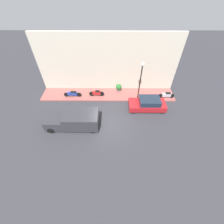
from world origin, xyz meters
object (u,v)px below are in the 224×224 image
Objects in this scene: motorcycle_blue at (73,94)px; motorcycle_red at (97,93)px; potted_plant at (119,87)px; scooter_silver at (166,95)px; parked_car at (148,104)px; streetlamp at (141,74)px; delivery_van at (73,120)px.

motorcycle_blue is 2.89m from motorcycle_red.
potted_plant reaches higher than motorcycle_blue.
scooter_silver is 1.95× the size of potted_plant.
parked_car is 3.28m from streetlamp.
potted_plant is at bearing -70.43° from motorcycle_red.
delivery_van is 11.06m from scooter_silver.
scooter_silver is (-0.19, -11.19, 0.00)m from motorcycle_blue.
delivery_van is 8.35m from streetlamp.
motorcycle_blue is 8.30m from streetlamp.
delivery_van is at bearing 140.45° from potted_plant.
potted_plant is (5.53, -4.57, -0.15)m from delivery_van.
scooter_silver is 5.78m from potted_plant.
parked_car is at bearing -133.82° from potted_plant.
delivery_van is at bearing 157.50° from motorcycle_red.
delivery_van reaches higher than motorcycle_red.
potted_plant is (0.95, -2.67, 0.15)m from motorcycle_red.
motorcycle_blue is at bearing 89.01° from scooter_silver.
parked_car is at bearing -151.17° from streetlamp.
motorcycle_blue is 0.46× the size of streetlamp.
delivery_van is 2.65× the size of scooter_silver.
delivery_van is 5.17× the size of potted_plant.
motorcycle_blue is at bearing 100.99° from potted_plant.
scooter_silver is 4.43m from streetlamp.
streetlamp is 4.62× the size of potted_plant.
scooter_silver is at bearing -92.24° from motorcycle_red.
parked_car is at bearing 124.11° from scooter_silver.
streetlamp is at bearing -121.97° from potted_plant.
potted_plant is at bearing 58.03° from streetlamp.
streetlamp is (4.13, -6.80, 2.54)m from delivery_van.
motorcycle_red is (2.03, 5.78, -0.10)m from parked_car.
parked_car is 0.88× the size of streetlamp.
motorcycle_red is 0.39× the size of streetlamp.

